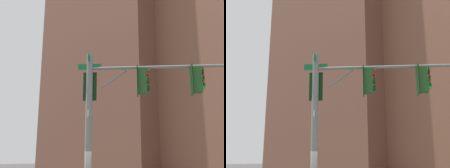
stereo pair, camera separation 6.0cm
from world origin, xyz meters
TOP-DOWN VIEW (x-y plane):
  - signal_pole_assembly at (0.77, 1.08)m, footprint 4.52×4.11m
  - building_brick_midblock at (-23.55, 25.97)m, footprint 22.68×18.76m

SIDE VIEW (x-z plane):
  - signal_pole_assembly at x=0.77m, z-range 1.21..7.58m
  - building_brick_midblock at x=-23.55m, z-range 0.00..36.73m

